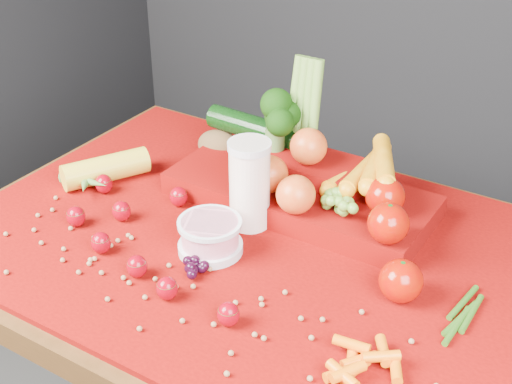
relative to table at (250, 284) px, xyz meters
The scene contains 12 objects.
table is the anchor object (origin of this frame).
red_cloth 0.10m from the table, ahead, with size 1.05×0.75×0.01m, color #7D0604.
milk_glass 0.20m from the table, 123.49° to the left, with size 0.08×0.08×0.17m.
yogurt_bowl 0.16m from the table, 117.12° to the right, with size 0.12×0.12×0.06m.
strawberry_scatter 0.24m from the table, 140.91° to the right, with size 0.48×0.28×0.05m.
dark_grape_cluster 0.19m from the table, 102.66° to the right, with size 0.06×0.05×0.03m, color black, non-canonical shape.
soybean_scatter 0.23m from the table, 90.00° to the right, with size 0.84×0.24×0.01m, color #986B41, non-canonical shape.
corn_ear 0.40m from the table, behind, with size 0.24×0.26×0.06m.
potato 0.34m from the table, 134.98° to the left, with size 0.10×0.07×0.07m, color brown.
baby_carrot_pile 0.40m from the table, 31.98° to the right, with size 0.17×0.17×0.03m, color orange, non-canonical shape.
green_bean_pile 0.42m from the table, ahead, with size 0.14×0.12×0.01m, color #295613, non-canonical shape.
produce_mound 0.23m from the table, 76.78° to the left, with size 0.59×0.37×0.27m.
Camera 1 is at (0.59, -0.92, 1.50)m, focal length 50.00 mm.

